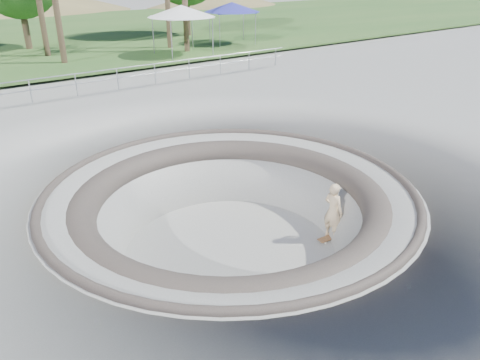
% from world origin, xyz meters
% --- Properties ---
extents(ground, '(180.00, 180.00, 0.00)m').
position_xyz_m(ground, '(0.00, 0.00, 0.00)').
color(ground, '#A4A49F').
rests_on(ground, ground).
extents(skate_bowl, '(14.00, 14.00, 4.10)m').
position_xyz_m(skate_bowl, '(0.00, 0.00, -1.83)').
color(skate_bowl, '#A4A49F').
rests_on(skate_bowl, ground).
extents(safety_railing, '(25.00, 0.06, 1.03)m').
position_xyz_m(safety_railing, '(0.00, 12.00, 0.69)').
color(safety_railing, '#95999D').
rests_on(safety_railing, ground).
extents(skateboard, '(0.90, 0.32, 0.09)m').
position_xyz_m(skateboard, '(2.70, -1.41, -1.83)').
color(skateboard, olive).
rests_on(skateboard, ground).
extents(skater, '(0.46, 0.67, 1.77)m').
position_xyz_m(skater, '(2.70, -1.41, -0.93)').
color(skater, beige).
rests_on(skater, skateboard).
extents(canopy_white, '(6.09, 6.09, 3.09)m').
position_xyz_m(canopy_white, '(9.19, 18.00, 2.99)').
color(canopy_white, '#95999D').
rests_on(canopy_white, ground).
extents(canopy_blue, '(5.49, 5.49, 2.93)m').
position_xyz_m(canopy_blue, '(14.76, 20.19, 2.84)').
color(canopy_blue, '#95999D').
rests_on(canopy_blue, ground).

